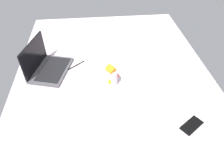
# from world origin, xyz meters

# --- Properties ---
(bed_mattress) EXTENTS (1.80, 1.40, 0.18)m
(bed_mattress) POSITION_xyz_m (0.00, 0.00, 0.09)
(bed_mattress) COLOR silver
(bed_mattress) RESTS_ON ground
(laptop) EXTENTS (0.38, 0.31, 0.23)m
(laptop) POSITION_xyz_m (0.04, 0.48, 0.22)
(laptop) COLOR #4C4C51
(laptop) RESTS_ON bed_mattress
(snack_cup) EXTENTS (0.10, 0.10, 0.15)m
(snack_cup) POSITION_xyz_m (-0.14, 0.03, 0.24)
(snack_cup) COLOR silver
(snack_cup) RESTS_ON bed_mattress
(cell_phone) EXTENTS (0.13, 0.15, 0.01)m
(cell_phone) POSITION_xyz_m (-0.55, -0.39, 0.18)
(cell_phone) COLOR black
(cell_phone) RESTS_ON bed_mattress
(charger_cable) EXTENTS (0.11, 0.13, 0.01)m
(charger_cable) POSITION_xyz_m (0.07, 0.27, 0.18)
(charger_cable) COLOR black
(charger_cable) RESTS_ON bed_mattress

